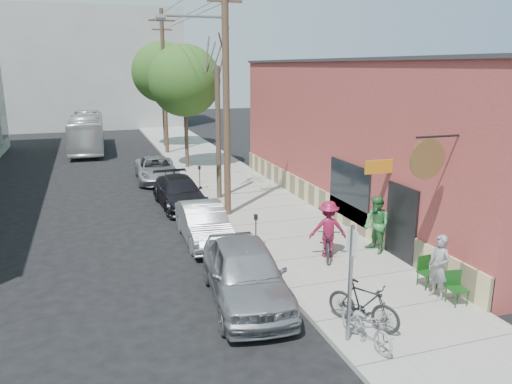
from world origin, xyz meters
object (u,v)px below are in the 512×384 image
object	(u,v)px
sign_post	(351,273)
parking_meter_near	(256,226)
cyclist	(328,229)
bus	(87,132)
parked_bike_b	(366,325)
parking_meter_far	(200,174)
patron_grey	(439,267)
patio_chair_b	(457,289)
tree_leafy_mid	(185,81)
patron_green	(376,225)
car_3	(157,170)
patio_chair_a	(428,273)
parked_bike_a	(363,304)
car_1	(204,223)
tree_leafy_far	(162,72)
car_0	(246,273)
car_2	(180,192)
utility_pole_near	(225,89)
tree_bare	(218,134)

from	to	relation	value
sign_post	parking_meter_near	distance (m)	6.39
cyclist	bus	distance (m)	26.99
parked_bike_b	parking_meter_far	bearing A→B (deg)	82.02
sign_post	patron_grey	distance (m)	3.67
parking_meter_near	patio_chair_b	xyz separation A→B (m)	(3.74, -5.65, -0.39)
tree_leafy_mid	patron_green	size ratio (longest dim) A/B	3.82
tree_leafy_mid	car_3	size ratio (longest dim) A/B	1.56
parking_meter_far	patio_chair_a	bearing A→B (deg)	-74.77
tree_leafy_mid	parked_bike_a	xyz separation A→B (m)	(0.22, -20.96, -4.71)
parked_bike_b	tree_leafy_mid	bearing A→B (deg)	80.11
tree_leafy_mid	car_1	distance (m)	14.36
tree_leafy_mid	tree_leafy_far	distance (m)	9.12
cyclist	tree_leafy_far	bearing A→B (deg)	-69.70
patio_chair_a	patron_grey	world-z (taller)	patron_grey
tree_leafy_far	parking_meter_near	bearing A→B (deg)	-91.30
car_0	bus	bearing A→B (deg)	103.76
patio_chair_a	patron_green	bearing A→B (deg)	83.94
car_0	car_1	distance (m)	5.11
car_0	car_2	xyz separation A→B (m)	(0.00, 10.08, -0.16)
tree_leafy_far	cyclist	distance (m)	26.10
parked_bike_b	utility_pole_near	bearing A→B (deg)	81.96
parked_bike_b	bus	bearing A→B (deg)	90.87
car_0	parked_bike_a	bearing A→B (deg)	-41.82
parking_meter_near	tree_leafy_mid	distance (m)	15.75
sign_post	parked_bike_b	size ratio (longest dim) A/B	1.62
tree_bare	patron_grey	xyz separation A→B (m)	(2.94, -12.28, -2.19)
utility_pole_near	patio_chair_a	xyz separation A→B (m)	(3.53, -8.85, -4.82)
parking_meter_far	patron_grey	bearing A→B (deg)	-76.12
cyclist	car_1	world-z (taller)	cyclist
cyclist	car_1	bearing A→B (deg)	-24.69
tree_leafy_far	car_3	bearing A→B (deg)	-100.88
parking_meter_far	parked_bike_a	size ratio (longest dim) A/B	0.65
patron_grey	car_0	bearing A→B (deg)	-116.42
patron_grey	car_3	size ratio (longest dim) A/B	0.38
parking_meter_near	patron_grey	distance (m)	6.22
patron_grey	car_0	world-z (taller)	patron_grey
tree_bare	tree_leafy_far	world-z (taller)	tree_leafy_far
tree_leafy_far	patio_chair_a	world-z (taller)	tree_leafy_far
patron_grey	car_3	distance (m)	18.23
tree_leafy_mid	car_3	world-z (taller)	tree_leafy_mid
patron_green	parking_meter_far	bearing A→B (deg)	-167.47
sign_post	car_1	xyz separation A→B (m)	(-1.55, 8.02, -1.13)
patio_chair_a	parked_bike_a	distance (m)	3.20
parking_meter_near	parked_bike_b	xyz separation A→B (m)	(0.44, -6.57, -0.38)
tree_leafy_mid	patron_grey	distance (m)	20.93
tree_bare	sign_post	bearing A→B (deg)	-91.91
tree_leafy_far	parked_bike_b	world-z (taller)	tree_leafy_far
parking_meter_far	tree_leafy_mid	xyz separation A→B (m)	(0.55, 6.14, 4.46)
cyclist	car_0	size ratio (longest dim) A/B	0.38
tree_leafy_mid	parked_bike_b	bearing A→B (deg)	-90.30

